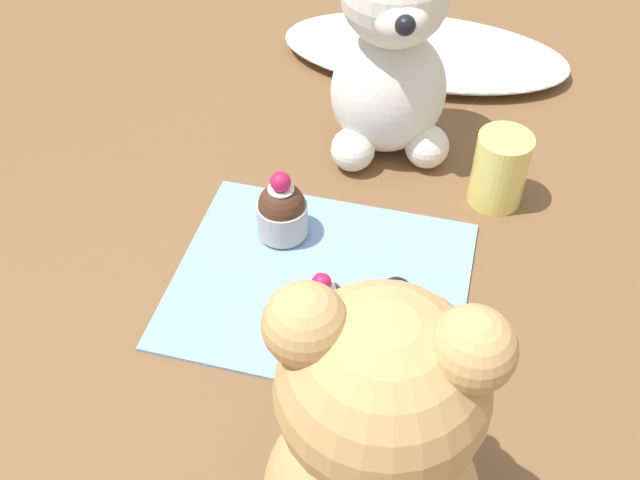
# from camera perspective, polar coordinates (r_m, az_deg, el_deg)

# --- Properties ---
(ground_plane) EXTENTS (4.00, 4.00, 0.00)m
(ground_plane) POSITION_cam_1_polar(r_m,az_deg,el_deg) (0.66, -0.00, -3.39)
(ground_plane) COLOR brown
(knitted_placemat) EXTENTS (0.25, 0.21, 0.01)m
(knitted_placemat) POSITION_cam_1_polar(r_m,az_deg,el_deg) (0.66, -0.00, -3.22)
(knitted_placemat) COLOR #7A9ED1
(knitted_placemat) RESTS_ON ground_plane
(tulle_cloth) EXTENTS (0.34, 0.16, 0.03)m
(tulle_cloth) POSITION_cam_1_polar(r_m,az_deg,el_deg) (0.93, 7.93, 14.08)
(tulle_cloth) COLOR white
(tulle_cloth) RESTS_ON ground_plane
(teddy_bear_cream) EXTENTS (0.14, 0.13, 0.23)m
(teddy_bear_cream) POSITION_cam_1_polar(r_m,az_deg,el_deg) (0.74, 5.48, 13.84)
(teddy_bear_cream) COLOR silver
(teddy_bear_cream) RESTS_ON ground_plane
(teddy_bear_tan) EXTENTS (0.14, 0.13, 0.25)m
(teddy_bear_tan) POSITION_cam_1_polar(r_m,az_deg,el_deg) (0.44, 4.21, -16.08)
(teddy_bear_tan) COLOR tan
(teddy_bear_tan) RESTS_ON ground_plane
(cupcake_near_cream_bear) EXTENTS (0.05, 0.05, 0.07)m
(cupcake_near_cream_bear) POSITION_cam_1_polar(r_m,az_deg,el_deg) (0.68, -2.92, 2.29)
(cupcake_near_cream_bear) COLOR #B2ADA3
(cupcake_near_cream_bear) RESTS_ON knitted_placemat
(cupcake_near_tan_bear) EXTENTS (0.04, 0.04, 0.06)m
(cupcake_near_tan_bear) POSITION_cam_1_polar(r_m,az_deg,el_deg) (0.60, 0.11, -5.26)
(cupcake_near_tan_bear) COLOR #B2ADA3
(cupcake_near_tan_bear) RESTS_ON knitted_placemat
(juice_glass) EXTENTS (0.05, 0.05, 0.08)m
(juice_glass) POSITION_cam_1_polar(r_m,az_deg,el_deg) (0.73, 13.54, 5.25)
(juice_glass) COLOR #EADB66
(juice_glass) RESTS_ON ground_plane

